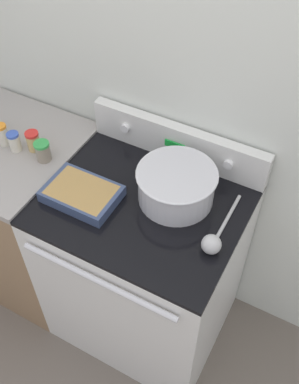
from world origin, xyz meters
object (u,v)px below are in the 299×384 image
at_px(spice_jar_blue_cap, 14,142).
at_px(spice_jar_orange_cap, 2,135).
at_px(spice_jar_green_cap, 43,151).
at_px(ladle, 213,241).
at_px(casserole_dish, 82,193).
at_px(spice_jar_red_cap, 33,141).
at_px(mixing_bowl, 176,184).

xyz_separation_m(spice_jar_blue_cap, spice_jar_orange_cap, (-0.07, 0.01, 0.01)).
xyz_separation_m(spice_jar_green_cap, spice_jar_blue_cap, (-0.15, -0.01, 0.00)).
height_order(ladle, spice_jar_green_cap, spice_jar_green_cap).
bearing_deg(spice_jar_orange_cap, spice_jar_green_cap, 1.14).
xyz_separation_m(spice_jar_green_cap, spice_jar_orange_cap, (-0.22, -0.00, 0.01)).
xyz_separation_m(casserole_dish, ladle, (0.55, 0.03, 0.01)).
xyz_separation_m(ladle, spice_jar_red_cap, (-0.90, 0.11, 0.03)).
bearing_deg(spice_jar_red_cap, spice_jar_blue_cap, -148.59).
relative_size(mixing_bowl, spice_jar_blue_cap, 3.50).
height_order(casserole_dish, spice_jar_red_cap, spice_jar_red_cap).
relative_size(mixing_bowl, spice_jar_red_cap, 3.48).
height_order(mixing_bowl, spice_jar_orange_cap, mixing_bowl).
bearing_deg(spice_jar_red_cap, casserole_dish, -21.18).
bearing_deg(spice_jar_blue_cap, ladle, -3.78).
bearing_deg(spice_jar_orange_cap, ladle, -3.84).
distance_m(mixing_bowl, spice_jar_blue_cap, 0.75).
relative_size(casserole_dish, spice_jar_red_cap, 3.19).
bearing_deg(spice_jar_blue_cap, casserole_dish, -12.34).
relative_size(ladle, spice_jar_red_cap, 3.63).
relative_size(ladle, spice_jar_orange_cap, 3.17).
distance_m(ladle, spice_jar_orange_cap, 1.04).
bearing_deg(casserole_dish, mixing_bowl, 28.16).
xyz_separation_m(ladle, spice_jar_blue_cap, (-0.97, 0.06, 0.02)).
height_order(mixing_bowl, spice_jar_green_cap, mixing_bowl).
relative_size(casserole_dish, spice_jar_orange_cap, 2.79).
bearing_deg(mixing_bowl, spice_jar_green_cap, -172.64).
height_order(spice_jar_red_cap, spice_jar_orange_cap, spice_jar_orange_cap).
bearing_deg(spice_jar_green_cap, mixing_bowl, 7.36).
bearing_deg(casserole_dish, spice_jar_green_cap, 159.28).
distance_m(mixing_bowl, spice_jar_red_cap, 0.67).
distance_m(spice_jar_red_cap, spice_jar_blue_cap, 0.08).
height_order(mixing_bowl, spice_jar_red_cap, mixing_bowl).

